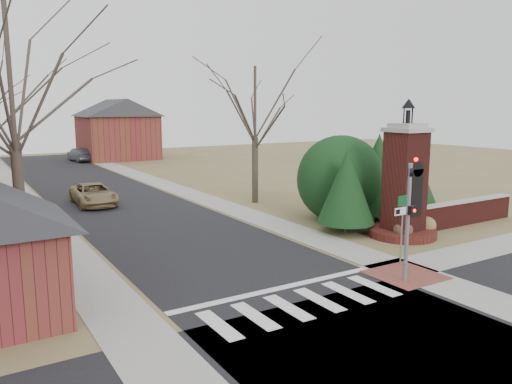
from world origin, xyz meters
TOP-DOWN VIEW (x-y plane):
  - ground at (0.00, 0.00)m, footprint 120.00×120.00m
  - main_street at (0.00, 22.00)m, footprint 8.00×70.00m
  - cross_street at (0.00, -3.00)m, footprint 120.00×8.00m
  - crosswalk_zone at (0.00, 0.80)m, footprint 8.00×2.20m
  - stop_bar at (0.00, 2.30)m, footprint 8.00×0.35m
  - sidewalk_right_main at (5.20, 22.00)m, footprint 2.00×60.00m
  - sidewalk_left at (-5.20, 22.00)m, footprint 2.00×60.00m
  - curb_apron at (4.80, 1.00)m, footprint 2.40×2.40m
  - traffic_signal_pole at (4.30, 0.57)m, footprint 0.28×0.41m
  - sign_post at (5.59, 1.99)m, footprint 0.90×0.07m
  - brick_gate_monument at (9.00, 4.99)m, footprint 3.20×3.20m
  - brick_garden_wall at (13.50, 5.00)m, footprint 7.50×0.50m
  - house_distant_right at (7.99, 47.99)m, footprint 8.80×8.80m
  - evergreen_near at (7.20, 7.00)m, footprint 2.80×2.80m
  - evergreen_mid at (10.50, 8.20)m, footprint 3.40×3.40m
  - evergreen_far at (12.50, 7.20)m, footprint 2.40×2.40m
  - evergreen_mass at (9.00, 9.50)m, footprint 4.80×4.80m
  - bare_tree_0 at (-7.00, 9.00)m, footprint 8.05×8.05m
  - bare_tree_3 at (7.50, 16.00)m, footprint 7.00×7.00m
  - pickup_truck at (-1.60, 20.58)m, footprint 2.39×4.95m
  - distant_car at (3.40, 47.16)m, footprint 2.15×4.84m
  - dry_shrub_left at (8.60, 4.60)m, footprint 0.92×0.92m
  - dry_shrub_right at (10.24, 4.60)m, footprint 0.89×0.89m

SIDE VIEW (x-z plane):
  - ground at x=0.00m, z-range 0.00..0.00m
  - main_street at x=0.00m, z-range 0.00..0.01m
  - cross_street at x=0.00m, z-range 0.00..0.01m
  - crosswalk_zone at x=0.00m, z-range 0.00..0.02m
  - stop_bar at x=0.00m, z-range 0.00..0.02m
  - sidewalk_right_main at x=5.20m, z-range 0.00..0.02m
  - sidewalk_left at x=-5.20m, z-range 0.00..0.02m
  - curb_apron at x=4.80m, z-range 0.00..0.02m
  - dry_shrub_right at x=10.24m, z-range 0.00..0.89m
  - dry_shrub_left at x=8.60m, z-range 0.00..0.92m
  - brick_garden_wall at x=13.50m, z-range 0.01..1.31m
  - pickup_truck at x=-1.60m, z-range 0.00..1.36m
  - distant_car at x=3.40m, z-range 0.00..1.54m
  - evergreen_far at x=12.50m, z-range 0.25..3.55m
  - sign_post at x=5.59m, z-range 0.57..3.32m
  - brick_gate_monument at x=9.00m, z-range -1.07..5.40m
  - evergreen_near at x=7.20m, z-range 0.25..4.35m
  - evergreen_mass at x=9.00m, z-range 0.00..4.80m
  - traffic_signal_pole at x=4.30m, z-range 0.34..4.84m
  - evergreen_mid at x=10.50m, z-range 0.25..4.95m
  - house_distant_right at x=7.99m, z-range 0.00..7.30m
  - bare_tree_3 at x=7.50m, z-range 1.84..11.54m
  - bare_tree_0 at x=-7.00m, z-range 2.12..13.27m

